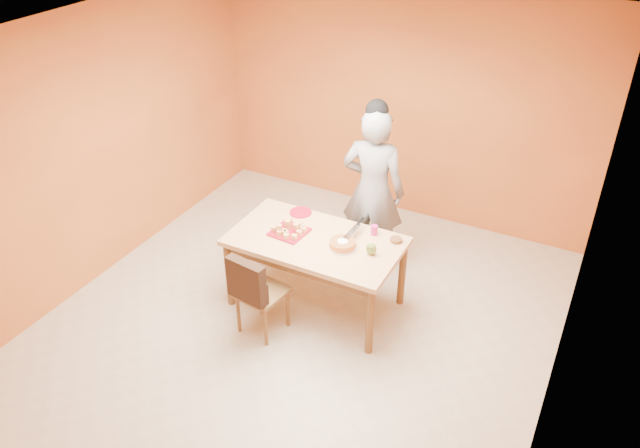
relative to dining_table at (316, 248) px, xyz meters
The scene contains 17 objects.
floor 0.77m from the dining_table, 89.39° to the right, with size 5.00×5.00×0.00m, color beige.
ceiling 2.07m from the dining_table, 89.39° to the right, with size 5.00×5.00×0.00m, color white.
wall_back 2.22m from the dining_table, 89.89° to the left, with size 4.50×4.50×0.00m, color #CB702E.
wall_left 2.38m from the dining_table, behind, with size 5.00×5.00×0.00m, color #CB702E.
wall_right 2.39m from the dining_table, ahead, with size 5.00×5.00×0.00m, color #CB702E.
dining_table is the anchor object (origin of this frame).
dining_chair 0.66m from the dining_table, 114.33° to the right, with size 0.46×0.52×0.88m.
pastry_pile 0.31m from the dining_table, behind, with size 0.28×0.28×0.09m, color tan, non-canonical shape.
person 0.92m from the dining_table, 77.12° to the left, with size 0.65×0.43×1.79m, color gray.
pastry_platter 0.29m from the dining_table, behind, with size 0.31×0.31×0.02m, color maroon.
red_dinner_plate 0.51m from the dining_table, 135.10° to the left, with size 0.22×0.22×0.01m, color maroon.
white_cake_plate 0.30m from the dining_table, ahead, with size 0.26×0.26×0.01m, color white.
sponge_cake 0.31m from the dining_table, ahead, with size 0.24×0.24×0.06m, color orange.
cake_server 0.38m from the dining_table, 30.34° to the left, with size 0.06×0.29×0.01m, color silver.
egg_ornament 0.58m from the dining_table, ahead, with size 0.10×0.08×0.12m, color olive.
magenta_glass 0.57m from the dining_table, 36.05° to the left, with size 0.07×0.07×0.09m, color #BD1C73.
checker_tin 0.76m from the dining_table, 24.52° to the left, with size 0.11×0.11×0.03m, color #391B0F.
Camera 1 is at (2.26, -3.88, 3.97)m, focal length 35.00 mm.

